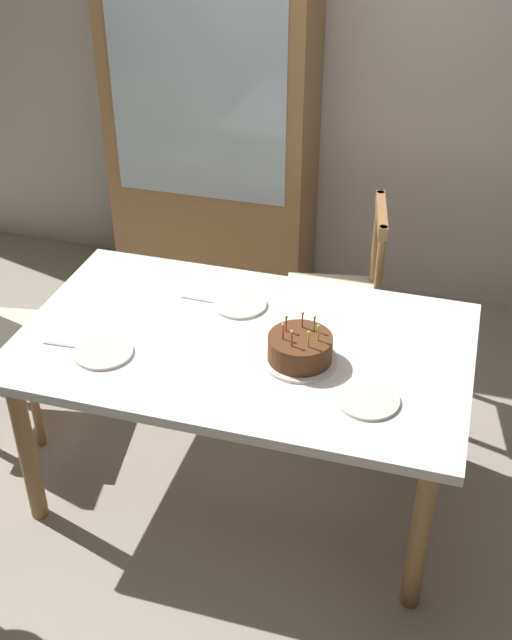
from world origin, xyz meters
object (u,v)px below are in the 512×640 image
at_px(dining_table, 244,357).
at_px(plate_near_celebrant, 104,352).
at_px(plate_near_guest, 368,400).
at_px(chair_spindle_back, 338,300).
at_px(birthday_cake, 300,349).
at_px(china_cabinet, 213,133).
at_px(plate_far_side, 240,304).

bearing_deg(dining_table, plate_near_celebrant, -153.89).
xyz_separation_m(plate_near_guest, chair_spindle_back, (-0.30, 1.07, -0.29)).
bearing_deg(chair_spindle_back, plate_near_guest, -74.33).
xyz_separation_m(birthday_cake, plate_near_guest, (0.28, -0.16, -0.05)).
bearing_deg(china_cabinet, chair_spindle_back, -39.76).
distance_m(plate_near_celebrant, plate_far_side, 0.60).
distance_m(plate_far_side, chair_spindle_back, 0.74).
distance_m(dining_table, plate_near_guest, 0.57).
height_order(plate_near_celebrant, plate_far_side, same).
distance_m(plate_near_guest, chair_spindle_back, 1.15).
distance_m(birthday_cake, plate_near_celebrant, 0.73).
distance_m(plate_near_guest, china_cabinet, 2.14).
xyz_separation_m(plate_near_celebrant, chair_spindle_back, (0.69, 1.07, -0.29)).
relative_size(dining_table, birthday_cake, 6.12).
bearing_deg(plate_near_celebrant, plate_near_guest, 0.00).
distance_m(dining_table, china_cabinet, 1.71).
bearing_deg(plate_near_celebrant, plate_far_side, 50.15).
distance_m(birthday_cake, plate_far_side, 0.44).
height_order(plate_far_side, plate_near_guest, same).
bearing_deg(plate_far_side, plate_near_celebrant, -129.85).
height_order(dining_table, plate_near_celebrant, plate_near_celebrant).
bearing_deg(plate_near_guest, dining_table, 155.80).
bearing_deg(plate_near_guest, plate_far_side, 142.39).
height_order(plate_near_celebrant, plate_near_guest, same).
distance_m(birthday_cake, chair_spindle_back, 0.97).
bearing_deg(china_cabinet, plate_far_side, -66.99).
height_order(plate_near_celebrant, china_cabinet, china_cabinet).
bearing_deg(chair_spindle_back, dining_table, -104.31).
height_order(plate_far_side, chair_spindle_back, chair_spindle_back).
relative_size(birthday_cake, plate_near_guest, 1.27).
bearing_deg(plate_far_side, chair_spindle_back, 63.75).
xyz_separation_m(birthday_cake, plate_near_celebrant, (-0.71, -0.16, -0.05)).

